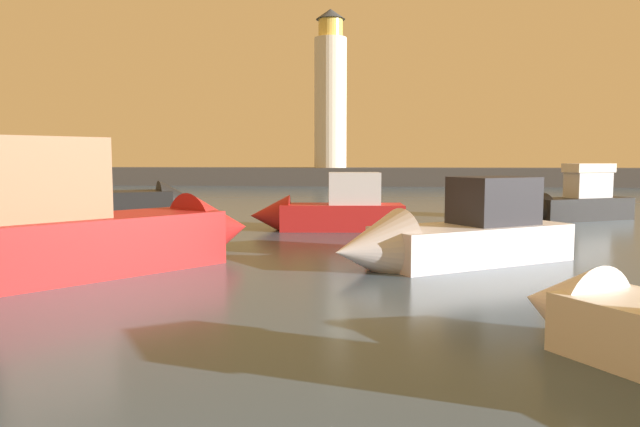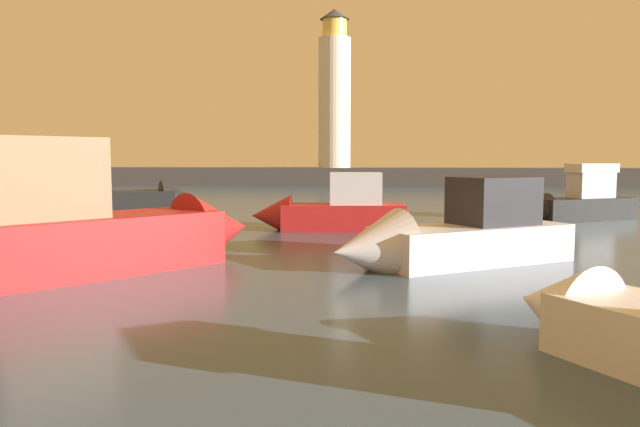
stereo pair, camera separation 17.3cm
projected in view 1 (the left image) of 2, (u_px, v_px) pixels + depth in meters
ground_plane at (340, 212)px, 30.93m from camera, size 220.00×220.00×0.00m
breakwater at (358, 177)px, 60.53m from camera, size 87.27×4.26×1.82m
lighthouse at (330, 93)px, 60.04m from camera, size 3.23×3.23×15.68m
motorboat_0 at (110, 231)px, 14.79m from camera, size 7.18×8.14×3.58m
motorboat_1 at (445, 237)px, 15.67m from camera, size 6.88×5.35×2.72m
motorboat_2 at (573, 202)px, 26.82m from camera, size 5.86×3.85×2.70m
motorboat_4 at (325, 211)px, 23.25m from camera, size 6.04×2.17×2.49m
motorboat_5 at (113, 201)px, 26.26m from camera, size 8.05×5.82×3.21m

